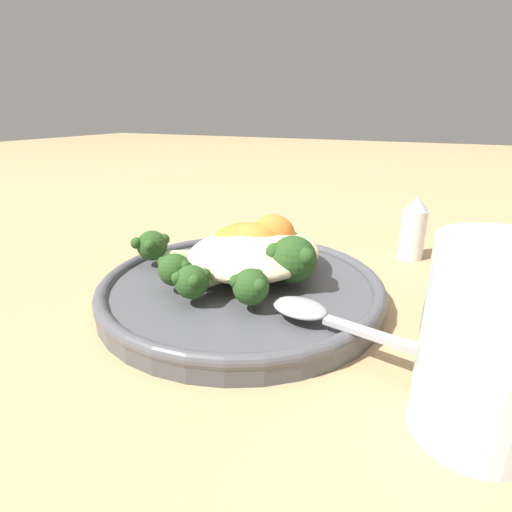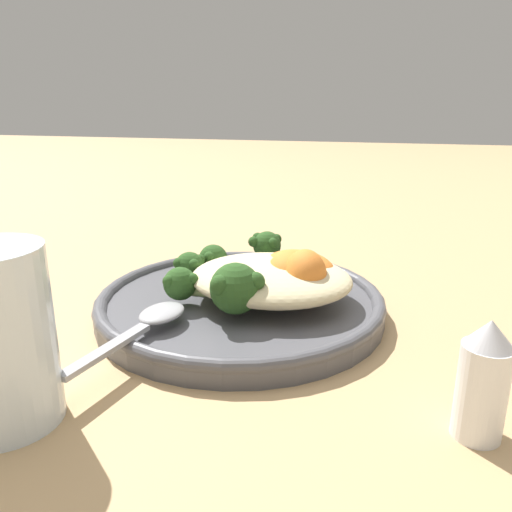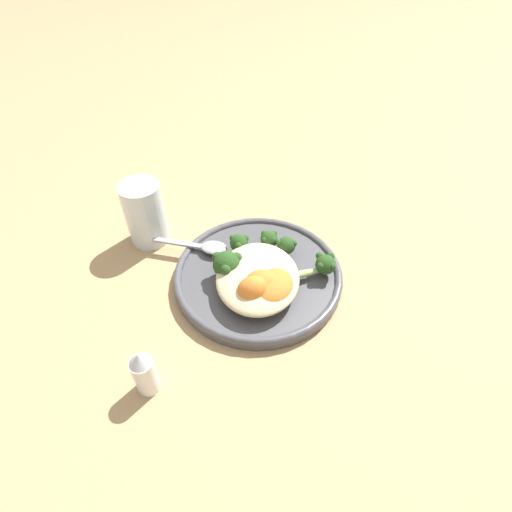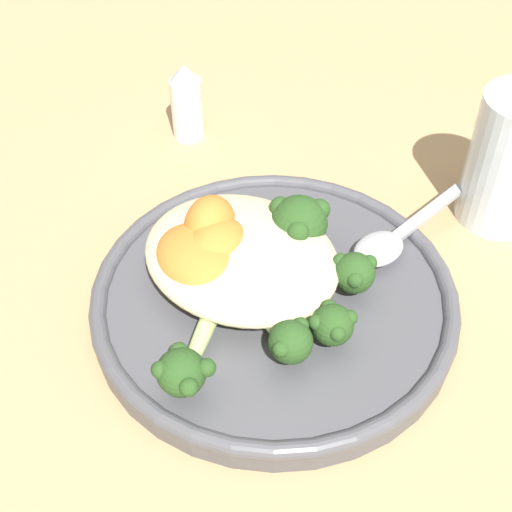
# 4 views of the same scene
# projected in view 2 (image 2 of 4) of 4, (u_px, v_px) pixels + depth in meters

# --- Properties ---
(ground_plane) EXTENTS (4.00, 4.00, 0.00)m
(ground_plane) POSITION_uv_depth(u_px,v_px,m) (227.00, 312.00, 0.46)
(ground_plane) COLOR tan
(plate) EXTENTS (0.26, 0.26, 0.02)m
(plate) POSITION_uv_depth(u_px,v_px,m) (240.00, 303.00, 0.45)
(plate) COLOR #4C4C51
(plate) RESTS_ON ground_plane
(quinoa_mound) EXTENTS (0.14, 0.12, 0.03)m
(quinoa_mound) POSITION_uv_depth(u_px,v_px,m) (270.00, 280.00, 0.43)
(quinoa_mound) COLOR beige
(quinoa_mound) RESTS_ON plate
(broccoli_stalk_0) EXTENTS (0.06, 0.12, 0.03)m
(broccoli_stalk_0) POSITION_uv_depth(u_px,v_px,m) (268.00, 252.00, 0.52)
(broccoli_stalk_0) COLOR #ADC675
(broccoli_stalk_0) RESTS_ON plate
(broccoli_stalk_1) EXTENTS (0.11, 0.07, 0.03)m
(broccoli_stalk_1) POSITION_uv_depth(u_px,v_px,m) (232.00, 267.00, 0.48)
(broccoli_stalk_1) COLOR #ADC675
(broccoli_stalk_1) RESTS_ON plate
(broccoli_stalk_2) EXTENTS (0.12, 0.04, 0.03)m
(broccoli_stalk_2) POSITION_uv_depth(u_px,v_px,m) (219.00, 273.00, 0.46)
(broccoli_stalk_2) COLOR #ADC675
(broccoli_stalk_2) RESTS_ON plate
(broccoli_stalk_3) EXTENTS (0.10, 0.06, 0.03)m
(broccoli_stalk_3) POSITION_uv_depth(u_px,v_px,m) (204.00, 285.00, 0.43)
(broccoli_stalk_3) COLOR #ADC675
(broccoli_stalk_3) RESTS_ON plate
(broccoli_stalk_4) EXTENTS (0.06, 0.09, 0.04)m
(broccoli_stalk_4) POSITION_uv_depth(u_px,v_px,m) (242.00, 288.00, 0.40)
(broccoli_stalk_4) COLOR #ADC675
(broccoli_stalk_4) RESTS_ON plate
(sweet_potato_chunk_0) EXTENTS (0.04, 0.05, 0.04)m
(sweet_potato_chunk_0) POSITION_uv_depth(u_px,v_px,m) (291.00, 273.00, 0.44)
(sweet_potato_chunk_0) COLOR orange
(sweet_potato_chunk_0) RESTS_ON plate
(sweet_potato_chunk_1) EXTENTS (0.05, 0.05, 0.04)m
(sweet_potato_chunk_1) POSITION_uv_depth(u_px,v_px,m) (305.00, 275.00, 0.42)
(sweet_potato_chunk_1) COLOR orange
(sweet_potato_chunk_1) RESTS_ON plate
(sweet_potato_chunk_2) EXTENTS (0.09, 0.08, 0.03)m
(sweet_potato_chunk_2) POSITION_uv_depth(u_px,v_px,m) (298.00, 270.00, 0.45)
(sweet_potato_chunk_2) COLOR orange
(sweet_potato_chunk_2) RESTS_ON plate
(spoon) EXTENTS (0.04, 0.13, 0.01)m
(spoon) POSITION_uv_depth(u_px,v_px,m) (152.00, 319.00, 0.38)
(spoon) COLOR #A3A3A8
(spoon) RESTS_ON plate
(salt_shaker) EXTENTS (0.03, 0.03, 0.07)m
(salt_shaker) POSITION_uv_depth(u_px,v_px,m) (483.00, 381.00, 0.28)
(salt_shaker) COLOR white
(salt_shaker) RESTS_ON ground_plane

